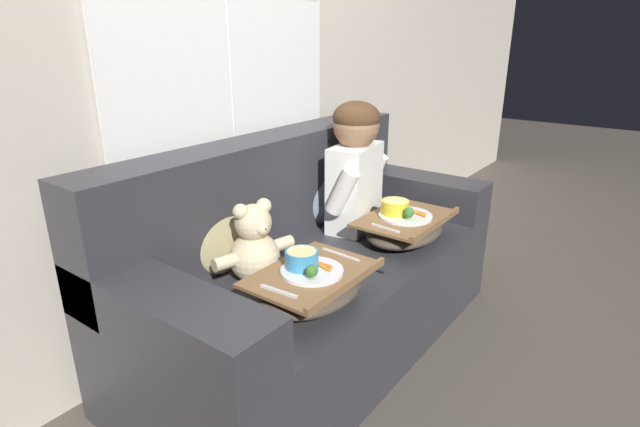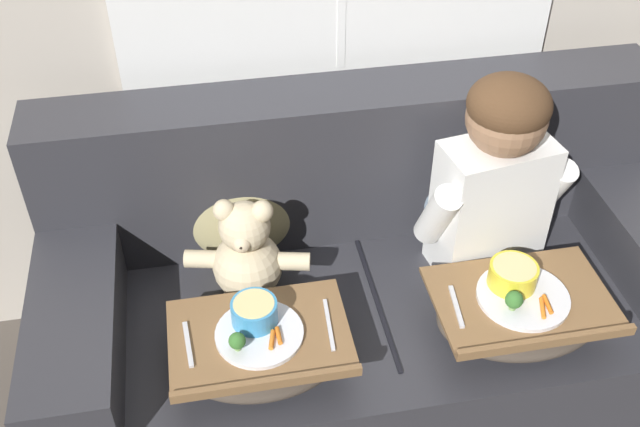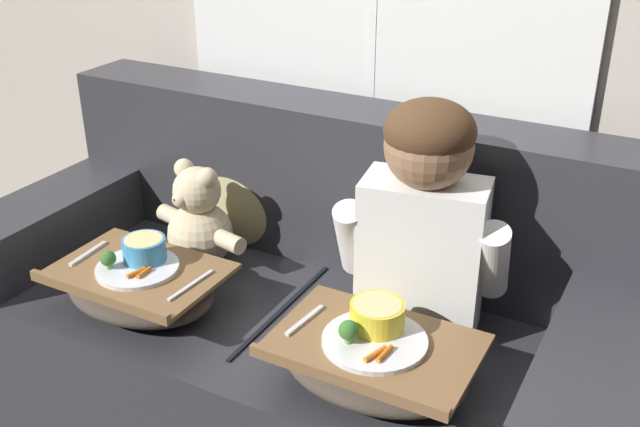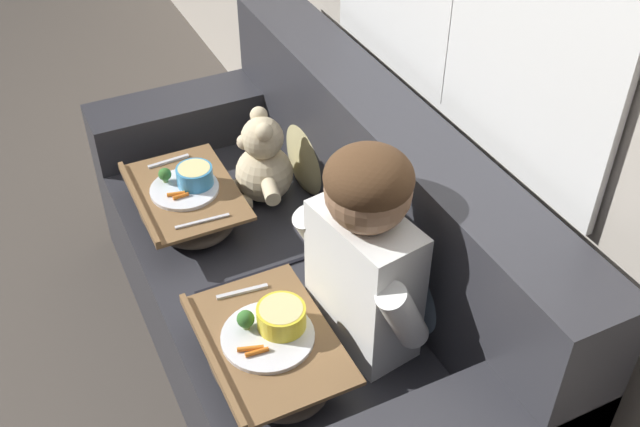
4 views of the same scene
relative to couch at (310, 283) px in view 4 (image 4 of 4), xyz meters
The scene contains 8 objects.
ground_plane 0.35m from the couch, 90.00° to the right, with size 14.00×14.00×0.00m, color #4C443D.
couch is the anchor object (origin of this frame).
throw_pillow_behind_child 0.48m from the couch, 26.99° to the left, with size 0.36×0.17×0.37m.
throw_pillow_behind_teddy 0.48m from the couch, 153.01° to the left, with size 0.36×0.17×0.37m.
child_figure 0.57m from the couch, ahead, with size 0.45×0.24×0.61m.
teddy_bear 0.43m from the couch, behind, with size 0.35×0.25×0.32m.
lap_tray_child 0.48m from the couch, 38.89° to the right, with size 0.47×0.32×0.19m.
lap_tray_teddy 0.48m from the couch, 141.20° to the right, with size 0.45×0.32×0.19m.
Camera 4 is at (1.57, -0.66, 2.03)m, focal length 42.00 mm.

